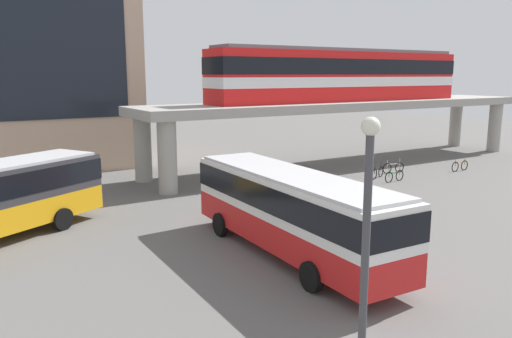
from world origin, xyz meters
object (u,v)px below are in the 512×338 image
at_px(bicycle_blue, 294,184).
at_px(train, 342,74).
at_px(bicycle_green, 394,176).
at_px(bicycle_silver, 393,168).
at_px(bicycle_black, 378,173).
at_px(bicycle_brown, 460,166).
at_px(bus_main, 291,205).

bearing_deg(bicycle_blue, train, 32.41).
distance_m(train, bicycle_green, 9.35).
xyz_separation_m(bicycle_silver, bicycle_blue, (-9.13, -0.64, 0.00)).
distance_m(bicycle_black, bicycle_brown, 7.00).
height_order(bus_main, bicycle_brown, bus_main).
distance_m(bus_main, bicycle_brown, 21.91).
xyz_separation_m(bicycle_silver, bicycle_brown, (4.60, -2.03, 0.00)).
height_order(train, bus_main, train).
height_order(bicycle_silver, bicycle_green, same).
bearing_deg(bicycle_blue, bicycle_black, -0.93).
xyz_separation_m(bicycle_blue, bicycle_brown, (13.73, -1.39, 0.00)).
xyz_separation_m(bicycle_black, bicycle_green, (0.08, -1.39, 0.00)).
bearing_deg(bicycle_green, bicycle_brown, 0.92).
relative_size(bus_main, bicycle_brown, 6.21).
height_order(bicycle_silver, bicycle_brown, same).
distance_m(bicycle_blue, bicycle_green, 7.09).
xyz_separation_m(train, bicycle_silver, (1.02, -4.51, -6.46)).
bearing_deg(bicycle_black, bicycle_green, -86.53).
bearing_deg(bus_main, train, 43.49).
bearing_deg(bicycle_blue, bus_main, -127.05).
distance_m(bicycle_black, bicycle_blue, 6.85).
relative_size(bus_main, bicycle_black, 6.59).
bearing_deg(bicycle_silver, bicycle_blue, -176.01).
height_order(train, bicycle_brown, train).
distance_m(bicycle_silver, bicycle_black, 2.40).
relative_size(bicycle_blue, bicycle_brown, 1.00).
bearing_deg(bicycle_black, bicycle_silver, 18.16).
relative_size(bicycle_silver, bicycle_green, 0.99).
height_order(bus_main, bicycle_silver, bus_main).
distance_m(bus_main, bicycle_blue, 11.35).
distance_m(bus_main, bicycle_green, 15.68).
xyz_separation_m(bicycle_black, bicycle_brown, (6.88, -1.28, 0.00)).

